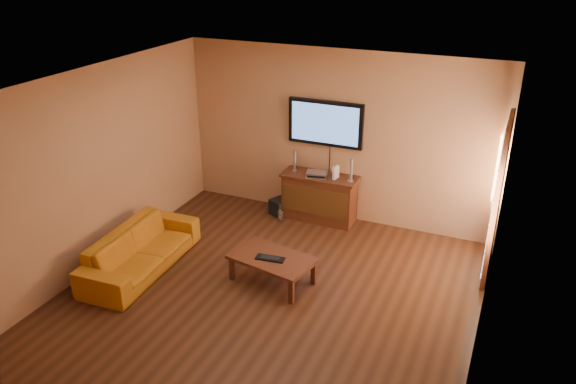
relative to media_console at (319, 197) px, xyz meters
The scene contains 14 objects.
ground_plane 2.30m from the media_console, 85.33° to the right, with size 5.00×5.00×0.00m, color #361C0F.
room_walls 2.10m from the media_console, 83.56° to the right, with size 5.00×5.00×5.00m.
french_door 2.78m from the media_console, 12.00° to the right, with size 0.07×1.02×2.22m.
media_console is the anchor object (origin of this frame).
television 1.19m from the media_console, 90.00° to the left, with size 1.20×0.08×0.71m.
coffee_table 1.95m from the media_console, 87.56° to the right, with size 1.17×0.83×0.38m.
sofa 2.91m from the media_console, 125.77° to the right, with size 1.93×0.56×0.76m, color #C17215.
speaker_left 0.70m from the media_console, behind, with size 0.09×0.09×0.34m.
speaker_right 0.75m from the media_console, ahead, with size 0.10×0.10×0.36m.
av_receiver 0.42m from the media_console, 116.35° to the right, with size 0.33×0.23×0.08m, color silver.
game_console 0.55m from the media_console, ahead, with size 0.04×0.15×0.20m, color white.
subwoofer 0.71m from the media_console, behind, with size 0.26×0.26×0.26m, color black.
bottle 0.69m from the media_console, 146.89° to the right, with size 0.08×0.08×0.23m.
keyboard 2.01m from the media_console, 87.76° to the right, with size 0.39×0.18×0.02m.
Camera 1 is at (2.59, -5.37, 4.13)m, focal length 35.00 mm.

